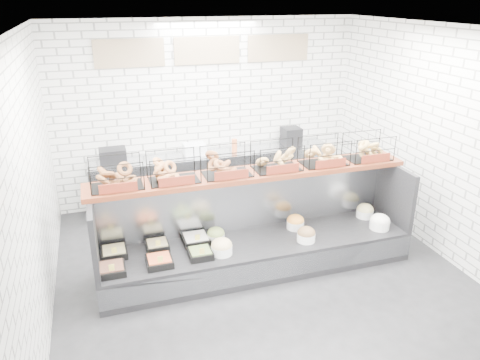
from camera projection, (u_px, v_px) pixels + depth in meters
name	position (u px, v px, depth m)	size (l,w,h in m)	color
ground	(265.00, 279.00, 5.86)	(5.50, 5.50, 0.00)	black
room_shell	(251.00, 107.00, 5.63)	(5.02, 5.51, 3.01)	white
display_case	(255.00, 244.00, 6.04)	(4.00, 0.90, 1.20)	black
bagel_shelf	(252.00, 162.00, 5.80)	(4.10, 0.50, 0.40)	#501F11
prep_counter	(214.00, 177.00, 7.83)	(4.00, 0.60, 1.20)	#93969B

